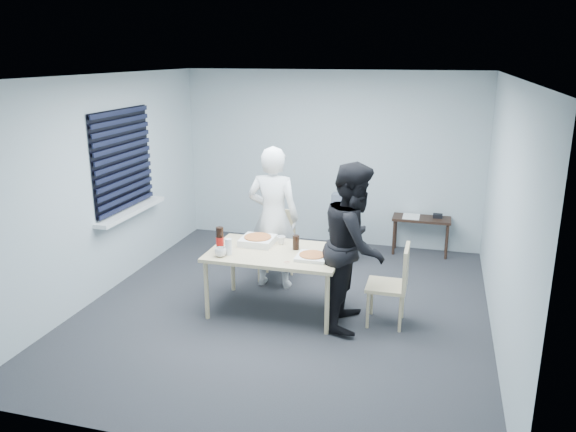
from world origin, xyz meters
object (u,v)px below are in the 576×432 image
(soda_bottle, at_px, (220,240))
(person_black, at_px, (354,245))
(side_table, at_px, (421,223))
(backpack, at_px, (344,211))
(mug_a, at_px, (221,252))
(chair_right, at_px, (395,280))
(mug_b, at_px, (281,240))
(chair_far, at_px, (277,239))
(person_white, at_px, (273,218))
(stool, at_px, (343,234))
(dining_table, at_px, (276,256))

(soda_bottle, bearing_deg, person_black, 3.89)
(side_table, xyz_separation_m, backpack, (-1.04, -0.61, 0.27))
(backpack, distance_m, mug_a, 2.30)
(chair_right, distance_m, person_black, 0.58)
(mug_b, bearing_deg, chair_far, 109.69)
(side_table, height_order, soda_bottle, soda_bottle)
(person_white, bearing_deg, mug_a, 73.91)
(backpack, bearing_deg, stool, 104.00)
(side_table, distance_m, backpack, 1.23)
(chair_far, xyz_separation_m, soda_bottle, (-0.32, -1.14, 0.33))
(chair_right, xyz_separation_m, stool, (-0.86, 1.76, -0.12))
(side_table, height_order, mug_b, mug_b)
(mug_a, bearing_deg, chair_far, 78.74)
(chair_far, xyz_separation_m, mug_a, (-0.26, -1.29, 0.25))
(person_white, distance_m, person_black, 1.35)
(soda_bottle, bearing_deg, person_white, 67.39)
(dining_table, xyz_separation_m, person_white, (-0.24, 0.69, 0.23))
(side_table, xyz_separation_m, soda_bottle, (-2.08, -2.53, 0.38))
(side_table, bearing_deg, mug_b, -125.44)
(backpack, xyz_separation_m, soda_bottle, (-1.05, -1.92, 0.11))
(chair_right, height_order, mug_b, chair_right)
(dining_table, bearing_deg, chair_far, 105.42)
(chair_right, height_order, mug_a, chair_right)
(chair_right, bearing_deg, person_black, -170.07)
(person_black, relative_size, side_table, 2.16)
(chair_right, bearing_deg, backpack, 116.32)
(stool, height_order, mug_b, mug_b)
(dining_table, distance_m, chair_right, 1.33)
(dining_table, relative_size, person_white, 0.83)
(backpack, bearing_deg, person_black, -62.78)
(person_white, height_order, mug_a, person_white)
(side_table, relative_size, mug_a, 6.68)
(chair_right, bearing_deg, side_table, 85.85)
(side_table, height_order, stool, side_table)
(mug_b, bearing_deg, person_white, 117.40)
(person_white, distance_m, mug_b, 0.50)
(chair_right, relative_size, stool, 1.75)
(side_table, xyz_separation_m, mug_a, (-2.02, -2.69, 0.29))
(stool, distance_m, mug_b, 1.63)
(chair_right, xyz_separation_m, mug_b, (-1.33, 0.25, 0.25))
(dining_table, bearing_deg, person_white, 108.89)
(chair_far, distance_m, person_white, 0.47)
(side_table, bearing_deg, mug_a, -126.92)
(dining_table, distance_m, soda_bottle, 0.65)
(person_black, height_order, soda_bottle, person_black)
(side_table, bearing_deg, soda_bottle, -129.44)
(chair_far, height_order, stool, chair_far)
(person_white, xyz_separation_m, mug_b, (0.22, -0.43, -0.13))
(person_black, xyz_separation_m, stool, (-0.43, 1.84, -0.49))
(dining_table, height_order, stool, dining_table)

